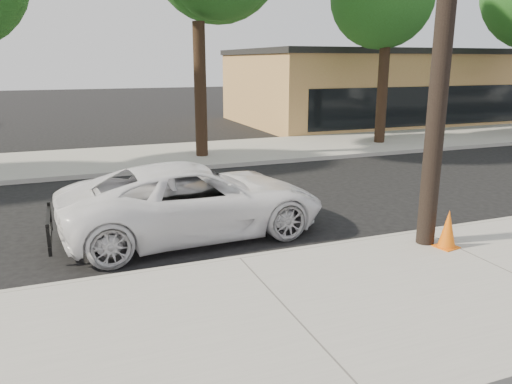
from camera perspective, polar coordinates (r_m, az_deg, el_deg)
ground at (r=10.95m, az=-5.58°, el=-4.26°), size 120.00×120.00×0.00m
near_sidewalk at (r=7.21m, az=4.01°, el=-14.15°), size 90.00×4.40×0.15m
far_sidewalk at (r=19.01m, az=-12.56°, el=3.85°), size 90.00×5.00×0.15m
curb_near at (r=9.05m, az=-1.95°, el=-7.87°), size 90.00×0.12×0.16m
building_main at (r=32.07m, az=14.92°, el=11.49°), size 18.00×10.00×4.00m
police_cruiser at (r=10.45m, az=-6.99°, el=-0.87°), size 5.59×2.81×1.52m
traffic_cone at (r=10.01m, az=21.08°, el=-4.01°), size 0.44×0.44×0.73m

